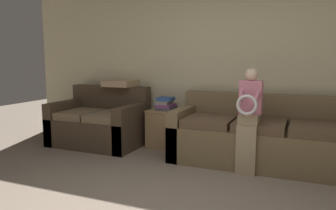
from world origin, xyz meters
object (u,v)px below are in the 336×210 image
couch_main (261,138)px  couch_side (100,124)px  side_shelf (165,128)px  throw_pillow (121,83)px  book_stack (166,104)px  child_left_seated (249,115)px

couch_main → couch_side: bearing=-179.9°
side_shelf → throw_pillow: 1.05m
side_shelf → book_stack: bearing=24.8°
book_stack → throw_pillow: size_ratio=0.67×
couch_main → side_shelf: couch_main is taller
couch_side → side_shelf: size_ratio=2.41×
couch_side → side_shelf: bearing=14.3°
couch_main → side_shelf: (-1.47, 0.26, -0.03)m
throw_pillow → child_left_seated: bearing=-18.2°
couch_main → child_left_seated: size_ratio=1.83×
side_shelf → book_stack: 0.37m
book_stack → throw_pillow: throw_pillow is taller
throw_pillow → couch_side: bearing=-122.6°
child_left_seated → throw_pillow: size_ratio=2.65×
couch_side → child_left_seated: size_ratio=1.12×
couch_main → couch_side: size_ratio=1.63×
couch_main → book_stack: couch_main is taller
child_left_seated → book_stack: (-1.35, 0.65, -0.02)m
couch_side → side_shelf: 1.05m
child_left_seated → couch_side: bearing=170.7°
side_shelf → throw_pillow: (-0.81, 0.06, 0.66)m
side_shelf → throw_pillow: size_ratio=1.23×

